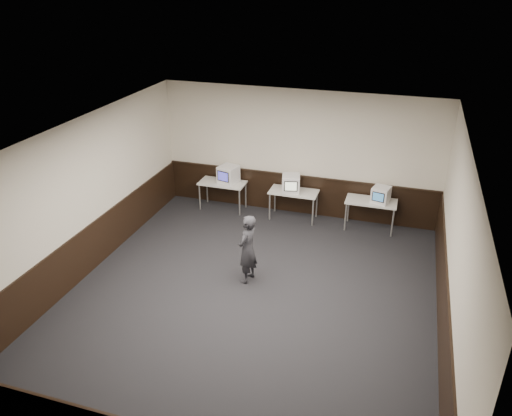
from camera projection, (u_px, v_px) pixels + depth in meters
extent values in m
plane|color=black|center=(249.00, 298.00, 9.62)|extent=(8.00, 8.00, 0.00)
plane|color=white|center=(248.00, 139.00, 8.23)|extent=(8.00, 8.00, 0.00)
plane|color=beige|center=(299.00, 154.00, 12.37)|extent=(7.00, 0.00, 7.00)
plane|color=beige|center=(135.00, 386.00, 5.49)|extent=(7.00, 0.00, 7.00)
plane|color=beige|center=(81.00, 200.00, 9.87)|extent=(0.00, 8.00, 8.00)
plane|color=beige|center=(456.00, 255.00, 7.99)|extent=(0.00, 8.00, 8.00)
cube|color=black|center=(297.00, 194.00, 12.83)|extent=(6.98, 0.04, 1.00)
cube|color=black|center=(90.00, 249.00, 10.35)|extent=(0.04, 7.98, 1.00)
cube|color=black|center=(443.00, 311.00, 8.47)|extent=(0.04, 7.98, 1.00)
cube|color=black|center=(298.00, 176.00, 12.59)|extent=(6.98, 0.06, 0.04)
cube|color=silver|center=(222.00, 183.00, 12.91)|extent=(1.20, 0.60, 0.04)
cylinder|color=#999999|center=(200.00, 197.00, 13.01)|extent=(0.04, 0.04, 0.71)
cylinder|color=#999999|center=(240.00, 203.00, 12.71)|extent=(0.04, 0.04, 0.71)
cylinder|color=#999999|center=(207.00, 190.00, 13.44)|extent=(0.04, 0.04, 0.71)
cylinder|color=#999999|center=(246.00, 195.00, 13.14)|extent=(0.04, 0.04, 0.71)
cube|color=silver|center=(294.00, 192.00, 12.40)|extent=(1.20, 0.60, 0.04)
cylinder|color=#999999|center=(270.00, 207.00, 12.50)|extent=(0.04, 0.04, 0.71)
cylinder|color=#999999|center=(313.00, 212.00, 12.20)|extent=(0.04, 0.04, 0.71)
cylinder|color=#999999|center=(275.00, 199.00, 12.93)|extent=(0.04, 0.04, 0.71)
cylinder|color=#999999|center=(317.00, 204.00, 12.63)|extent=(0.04, 0.04, 0.71)
cube|color=silver|center=(371.00, 201.00, 11.89)|extent=(1.20, 0.60, 0.04)
cylinder|color=#999999|center=(346.00, 217.00, 11.99)|extent=(0.04, 0.04, 0.71)
cylinder|color=#999999|center=(392.00, 223.00, 11.69)|extent=(0.04, 0.04, 0.71)
cylinder|color=#999999|center=(348.00, 208.00, 12.42)|extent=(0.04, 0.04, 0.71)
cylinder|color=#999999|center=(394.00, 214.00, 12.12)|extent=(0.04, 0.04, 0.71)
cube|color=white|center=(228.00, 174.00, 12.80)|extent=(0.55, 0.56, 0.45)
cube|color=black|center=(223.00, 176.00, 12.61)|extent=(0.33, 0.10, 0.27)
cube|color=#403CB2|center=(223.00, 177.00, 12.60)|extent=(0.28, 0.07, 0.22)
cube|color=white|center=(291.00, 183.00, 12.28)|extent=(0.52, 0.54, 0.43)
cube|color=black|center=(291.00, 186.00, 12.06)|extent=(0.32, 0.09, 0.26)
cube|color=silver|center=(291.00, 186.00, 12.05)|extent=(0.28, 0.07, 0.22)
cube|color=white|center=(381.00, 195.00, 11.72)|extent=(0.47, 0.48, 0.39)
cube|color=black|center=(378.00, 197.00, 11.56)|extent=(0.29, 0.08, 0.23)
cube|color=#3E7EB8|center=(378.00, 197.00, 11.55)|extent=(0.25, 0.06, 0.19)
imported|color=#28282D|center=(247.00, 249.00, 9.88)|extent=(0.44, 0.59, 1.46)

